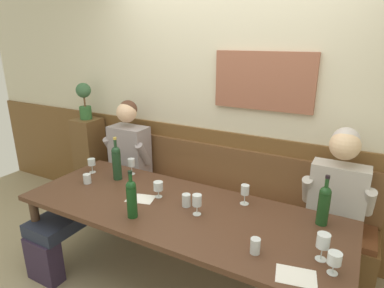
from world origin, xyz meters
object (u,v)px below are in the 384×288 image
water_tumbler_center (87,179)px  person_left_seat (329,235)px  wine_glass_left_end (158,186)px  wine_bottle_clear_water (117,162)px  wine_glass_right_end (197,201)px  wall_bench (217,216)px  wine_glass_mid_right (131,163)px  wine_glass_center_rear (245,191)px  potted_plant (84,99)px  water_tumbler_right (186,200)px  water_tumbler_left (255,246)px  wine_bottle_amber_mid (132,197)px  person_right_seat (108,175)px  wine_bottle_green_tall (324,204)px  wine_glass_center_front (323,242)px  wine_glass_mid_left (334,259)px  wine_glass_near_bucket (92,163)px  dining_table (178,216)px

water_tumbler_center → person_left_seat: bearing=9.7°
wine_glass_left_end → wine_bottle_clear_water: bearing=167.9°
person_left_seat → wine_glass_right_end: size_ratio=8.70×
water_tumbler_center → wall_bench: bearing=38.4°
wall_bench → person_left_seat: size_ratio=2.05×
wine_glass_mid_right → wine_glass_left_end: bearing=-28.4°
person_left_seat → wine_glass_center_rear: bearing=-177.9°
wine_glass_right_end → potted_plant: size_ratio=0.37×
wine_bottle_clear_water → wine_glass_center_rear: size_ratio=2.50×
water_tumbler_right → water_tumbler_left: same height
person_left_seat → wine_glass_mid_right: size_ratio=8.87×
wine_bottle_amber_mid → wine_glass_center_rear: (0.63, 0.56, -0.04)m
person_right_seat → wine_glass_center_rear: person_right_seat is taller
water_tumbler_center → water_tumbler_right: size_ratio=0.85×
wine_bottle_green_tall → wine_glass_center_front: bearing=-82.4°
wine_glass_mid_left → water_tumbler_right: wine_glass_mid_left is taller
person_left_seat → wine_bottle_amber_mid: size_ratio=3.83×
wall_bench → wine_glass_center_rear: 0.81m
wall_bench → wine_glass_left_end: bearing=-109.3°
person_right_seat → wine_bottle_clear_water: size_ratio=3.44×
person_left_seat → wine_glass_near_bucket: person_left_seat is taller
wall_bench → wine_glass_right_end: (0.17, -0.73, 0.55)m
wine_glass_mid_right → water_tumbler_center: (-0.21, -0.34, -0.07)m
wine_bottle_clear_water → wine_bottle_amber_mid: (0.53, -0.45, -0.01)m
wine_glass_center_rear → water_tumbler_left: bearing=-64.0°
wine_glass_near_bucket → water_tumbler_right: wine_glass_near_bucket is taller
wine_glass_center_front → water_tumbler_left: size_ratio=1.75×
wine_bottle_amber_mid → wine_glass_near_bucket: bearing=152.0°
wine_glass_left_end → potted_plant: potted_plant is taller
water_tumbler_center → wine_glass_near_bucket: bearing=125.0°
wine_bottle_amber_mid → water_tumbler_left: 0.89m
wine_glass_mid_right → wine_glass_mid_left: bearing=-16.6°
wine_glass_right_end → wine_glass_center_front: wine_glass_center_front is taller
person_right_seat → wine_bottle_amber_mid: bearing=-37.1°
wine_glass_right_end → wine_glass_center_rear: (0.24, 0.31, 0.01)m
wall_bench → wine_glass_mid_right: size_ratio=18.17×
wine_bottle_amber_mid → dining_table: bearing=50.5°
wine_bottle_green_tall → person_right_seat: bearing=178.1°
wine_glass_left_end → wine_glass_center_front: bearing=-8.6°
wine_glass_mid_right → wine_bottle_amber_mid: bearing=-50.7°
wine_glass_center_front → water_tumbler_left: 0.38m
person_right_seat → wine_glass_near_bucket: (-0.03, -0.17, 0.18)m
wall_bench → wine_bottle_clear_water: bearing=-144.5°
wine_glass_mid_right → wine_glass_mid_left: size_ratio=1.18×
person_left_seat → water_tumbler_left: size_ratio=14.06×
person_right_seat → person_left_seat: (2.04, -0.03, -0.01)m
wine_glass_mid_left → wine_glass_left_end: bearing=168.1°
wine_bottle_clear_water → wine_glass_near_bucket: size_ratio=2.87×
person_right_seat → person_left_seat: bearing=-0.9°
wine_glass_center_rear → water_tumbler_right: 0.45m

